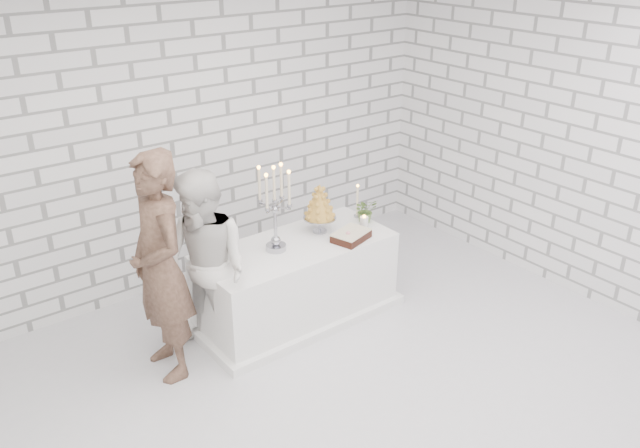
{
  "coord_description": "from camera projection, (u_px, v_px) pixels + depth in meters",
  "views": [
    {
      "loc": [
        -2.48,
        -3.03,
        3.38
      ],
      "look_at": [
        0.57,
        0.95,
        1.05
      ],
      "focal_mm": 36.59,
      "sensor_mm": 36.0,
      "label": 1
    }
  ],
  "objects": [
    {
      "name": "ground",
      "position": [
        336.0,
        409.0,
        4.97
      ],
      "size": [
        6.0,
        5.0,
        0.01
      ],
      "primitive_type": "cube",
      "color": "silver",
      "rests_on": "ground"
    },
    {
      "name": "wall_back",
      "position": [
        172.0,
        141.0,
        6.14
      ],
      "size": [
        6.0,
        0.01,
        3.0
      ],
      "primitive_type": "cube",
      "color": "white",
      "rests_on": "ground"
    },
    {
      "name": "wall_right",
      "position": [
        591.0,
        147.0,
        6.0
      ],
      "size": [
        0.01,
        5.0,
        3.0
      ],
      "primitive_type": "cube",
      "color": "white",
      "rests_on": "ground"
    },
    {
      "name": "cake_table",
      "position": [
        296.0,
        281.0,
        6.0
      ],
      "size": [
        1.8,
        0.8,
        0.75
      ],
      "primitive_type": "cube",
      "color": "white",
      "rests_on": "ground"
    },
    {
      "name": "groom",
      "position": [
        160.0,
        268.0,
        5.04
      ],
      "size": [
        0.48,
        0.71,
        1.9
      ],
      "primitive_type": "imported",
      "rotation": [
        0.0,
        0.0,
        -1.62
      ],
      "color": "#3F2A21",
      "rests_on": "ground"
    },
    {
      "name": "bride",
      "position": [
        205.0,
        270.0,
        5.25
      ],
      "size": [
        0.83,
        0.95,
        1.66
      ],
      "primitive_type": "imported",
      "rotation": [
        0.0,
        0.0,
        -1.29
      ],
      "color": "white",
      "rests_on": "ground"
    },
    {
      "name": "candelabra",
      "position": [
        275.0,
        209.0,
        5.59
      ],
      "size": [
        0.39,
        0.39,
        0.79
      ],
      "primitive_type": null,
      "rotation": [
        0.0,
        0.0,
        -0.26
      ],
      "color": "#9697A0",
      "rests_on": "cake_table"
    },
    {
      "name": "croquembouche",
      "position": [
        320.0,
        208.0,
        5.99
      ],
      "size": [
        0.33,
        0.33,
        0.48
      ],
      "primitive_type": null,
      "rotation": [
        0.0,
        0.0,
        -0.07
      ],
      "color": "#A1732A",
      "rests_on": "cake_table"
    },
    {
      "name": "chocolate_cake",
      "position": [
        351.0,
        236.0,
        5.92
      ],
      "size": [
        0.39,
        0.32,
        0.08
      ],
      "primitive_type": "cube",
      "rotation": [
        0.0,
        0.0,
        0.28
      ],
      "color": "black",
      "rests_on": "cake_table"
    },
    {
      "name": "pillar_candle",
      "position": [
        364.0,
        223.0,
        6.12
      ],
      "size": [
        0.09,
        0.09,
        0.12
      ],
      "primitive_type": "cylinder",
      "rotation": [
        0.0,
        0.0,
        0.13
      ],
      "color": "white",
      "rests_on": "cake_table"
    },
    {
      "name": "extra_taper",
      "position": [
        357.0,
        202.0,
        6.32
      ],
      "size": [
        0.07,
        0.07,
        0.32
      ],
      "primitive_type": "cylinder",
      "rotation": [
        0.0,
        0.0,
        0.17
      ],
      "color": "beige",
      "rests_on": "cake_table"
    },
    {
      "name": "flowers",
      "position": [
        366.0,
        210.0,
        6.24
      ],
      "size": [
        0.26,
        0.24,
        0.24
      ],
      "primitive_type": "imported",
      "rotation": [
        0.0,
        0.0,
        -0.26
      ],
      "color": "#39602D",
      "rests_on": "cake_table"
    }
  ]
}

